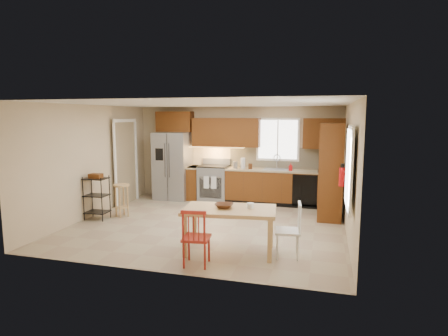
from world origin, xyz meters
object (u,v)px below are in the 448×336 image
table_bowl (224,208)px  utility_cart (97,198)px  soap_bottle (291,167)px  refrigerator (173,166)px  range_stove (214,184)px  fire_extinguisher (342,177)px  dining_table (229,231)px  pantry (331,171)px  chair_white (288,230)px  bar_stool (122,200)px  chair_red (196,237)px  table_jar (250,207)px

table_bowl → utility_cart: (-3.22, 1.20, -0.27)m
table_bowl → soap_bottle: bearing=77.9°
soap_bottle → refrigerator: bearing=179.5°
refrigerator → range_stove: 1.24m
table_bowl → fire_extinguisher: bearing=39.9°
refrigerator → dining_table: bearing=-54.8°
refrigerator → pantry: bearing=-12.6°
dining_table → pantry: bearing=52.0°
pantry → chair_white: size_ratio=2.37×
bar_stool → utility_cart: 0.54m
range_stove → pantry: bearing=-18.3°
pantry → soap_bottle: bearing=136.5°
dining_table → table_bowl: (-0.09, 0.00, 0.38)m
soap_bottle → fire_extinguisher: (1.15, -1.95, 0.10)m
refrigerator → bar_stool: bearing=-100.6°
dining_table → chair_white: (0.95, 0.05, 0.08)m
table_bowl → chair_red: bearing=-111.5°
fire_extinguisher → bar_stool: 4.77m
dining_table → table_jar: (0.33, 0.09, 0.41)m
range_stove → pantry: 3.19m
fire_extinguisher → utility_cart: size_ratio=0.38×
chair_red → table_bowl: chair_red is taller
range_stove → bar_stool: (-1.53, -2.10, -0.09)m
pantry → bar_stool: (-4.51, -1.12, -0.68)m
dining_table → chair_white: chair_white is taller
bar_stool → refrigerator: bearing=94.8°
fire_extinguisher → chair_white: (-0.86, -1.54, -0.66)m
chair_red → pantry: bearing=52.6°
dining_table → chair_white: size_ratio=1.70×
pantry → table_bowl: pantry is taller
pantry → dining_table: bearing=-121.4°
pantry → dining_table: 3.17m
refrigerator → chair_red: size_ratio=2.05×
fire_extinguisher → dining_table: 2.52m
pantry → chair_red: bearing=-120.8°
table_bowl → bar_stool: bearing=151.4°
soap_bottle → bar_stool: 4.14m
chair_white → table_bowl: size_ratio=2.90×
soap_bottle → fire_extinguisher: fire_extinguisher is taller
chair_red → table_jar: bearing=41.0°
refrigerator → table_jar: (2.85, -3.48, -0.14)m
range_stove → chair_white: bearing=-57.1°
range_stove → chair_red: size_ratio=1.04×
table_bowl → range_stove: bearing=109.3°
soap_bottle → bar_stool: soap_bottle is taller
dining_table → bar_stool: size_ratio=2.05×
range_stove → table_jar: bearing=-64.4°
chair_red → soap_bottle: bearing=69.9°
soap_bottle → pantry: pantry is taller
range_stove → table_bowl: 3.86m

